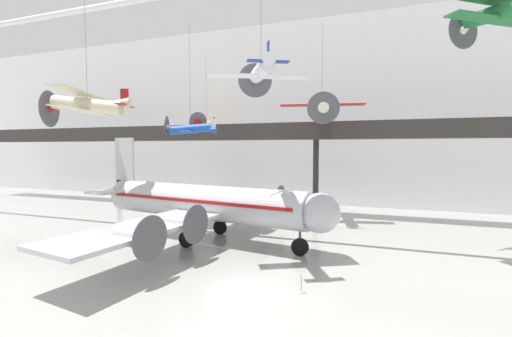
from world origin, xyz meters
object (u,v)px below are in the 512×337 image
at_px(suspended_plane_blue_trainer, 190,129).
at_px(suspended_plane_white_twin, 261,71).
at_px(suspended_plane_yellow_lowwing, 207,124).
at_px(suspended_plane_red_highwing, 322,110).
at_px(suspended_plane_green_biplane, 500,12).
at_px(stanchion_barrier, 301,287).
at_px(airliner_silver_main, 201,203).
at_px(suspended_plane_cream_biplane, 87,105).

bearing_deg(suspended_plane_blue_trainer, suspended_plane_white_twin, 115.51).
bearing_deg(suspended_plane_white_twin, suspended_plane_yellow_lowwing, 7.29).
bearing_deg(suspended_plane_red_highwing, suspended_plane_white_twin, -17.00).
bearing_deg(suspended_plane_green_biplane, stanchion_barrier, 93.81).
distance_m(suspended_plane_white_twin, suspended_plane_yellow_lowwing, 26.86).
bearing_deg(airliner_silver_main, suspended_plane_red_highwing, 60.85).
relative_size(suspended_plane_cream_biplane, suspended_plane_white_twin, 1.18).
bearing_deg(suspended_plane_cream_biplane, suspended_plane_red_highwing, -166.69).
xyz_separation_m(airliner_silver_main, stanchion_barrier, (10.62, -7.91, -2.98)).
relative_size(suspended_plane_green_biplane, stanchion_barrier, 6.61).
distance_m(suspended_plane_green_biplane, suspended_plane_red_highwing, 17.17).
height_order(suspended_plane_white_twin, suspended_plane_yellow_lowwing, suspended_plane_white_twin).
bearing_deg(suspended_plane_white_twin, suspended_plane_red_highwing, -34.00).
height_order(suspended_plane_green_biplane, suspended_plane_white_twin, suspended_plane_green_biplane).
height_order(airliner_silver_main, suspended_plane_yellow_lowwing, suspended_plane_yellow_lowwing).
bearing_deg(airliner_silver_main, suspended_plane_green_biplane, 14.05).
bearing_deg(suspended_plane_red_highwing, suspended_plane_blue_trainer, -79.88).
distance_m(suspended_plane_blue_trainer, suspended_plane_yellow_lowwing, 11.95).
xyz_separation_m(suspended_plane_blue_trainer, suspended_plane_yellow_lowwing, (-3.97, 11.19, 1.32)).
xyz_separation_m(suspended_plane_red_highwing, stanchion_barrier, (1.92, -19.07, -11.83)).
distance_m(suspended_plane_cream_biplane, suspended_plane_yellow_lowwing, 19.31).
height_order(suspended_plane_red_highwing, suspended_plane_blue_trainer, suspended_plane_red_highwing).
distance_m(airliner_silver_main, stanchion_barrier, 13.57).
height_order(suspended_plane_green_biplane, suspended_plane_red_highwing, suspended_plane_green_biplane).
xyz_separation_m(suspended_plane_green_biplane, stanchion_barrier, (-11.64, -9.96, -17.14)).
bearing_deg(suspended_plane_cream_biplane, suspended_plane_blue_trainer, -147.75).
bearing_deg(suspended_plane_blue_trainer, airliner_silver_main, 104.86).
bearing_deg(suspended_plane_red_highwing, suspended_plane_green_biplane, 44.82).
bearing_deg(suspended_plane_green_biplane, suspended_plane_red_highwing, 19.34).
height_order(airliner_silver_main, suspended_plane_white_twin, suspended_plane_white_twin).
xyz_separation_m(suspended_plane_green_biplane, suspended_plane_white_twin, (-15.14, -6.68, -4.33)).
height_order(airliner_silver_main, suspended_plane_cream_biplane, suspended_plane_cream_biplane).
height_order(suspended_plane_blue_trainer, stanchion_barrier, suspended_plane_blue_trainer).
distance_m(suspended_plane_yellow_lowwing, stanchion_barrier, 33.42).
distance_m(suspended_plane_cream_biplane, suspended_plane_white_twin, 17.77).
distance_m(airliner_silver_main, suspended_plane_green_biplane, 26.45).
xyz_separation_m(suspended_plane_cream_biplane, stanchion_barrier, (21.05, -5.89, -11.66)).
bearing_deg(stanchion_barrier, suspended_plane_cream_biplane, 164.36).
distance_m(airliner_silver_main, suspended_plane_white_twin, 12.98).
distance_m(suspended_plane_red_highwing, stanchion_barrier, 22.53).
xyz_separation_m(airliner_silver_main, suspended_plane_yellow_lowwing, (-8.47, 17.18, 8.11)).
bearing_deg(suspended_plane_blue_trainer, suspended_plane_red_highwing, 179.32).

